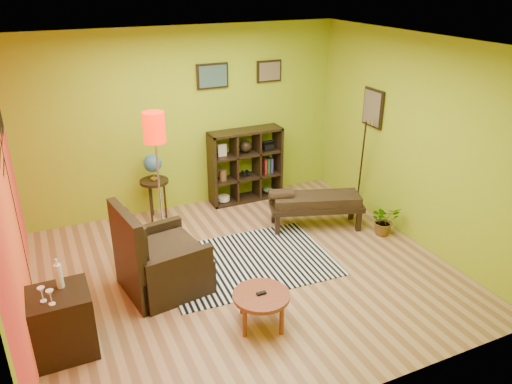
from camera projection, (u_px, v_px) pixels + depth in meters
name	position (u px, v px, depth m)	size (l,w,h in m)	color
ground	(245.00, 272.00, 6.33)	(5.00, 5.00, 0.00)	#AF8052
room_shell	(236.00, 137.00, 5.58)	(5.04, 4.54, 2.82)	#95B01A
zebra_rug	(248.00, 262.00, 6.54)	(2.16, 1.52, 0.01)	silver
coffee_table	(261.00, 298.00, 5.28)	(0.61, 0.61, 0.40)	brown
armchair	(159.00, 264.00, 5.88)	(1.04, 1.04, 1.12)	black
side_cabinet	(62.00, 323.00, 4.88)	(0.59, 0.53, 1.01)	black
floor_lamp	(155.00, 141.00, 6.26)	(0.29, 0.29, 1.91)	silver
globe_table	(153.00, 171.00, 7.38)	(0.43, 0.43, 1.04)	black
cube_shelf	(246.00, 165.00, 8.12)	(1.20, 0.35, 1.20)	black
bench	(314.00, 202.00, 7.30)	(1.44, 0.89, 0.63)	black
potted_plant	(384.00, 223.00, 7.18)	(0.40, 0.45, 0.35)	#26661E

